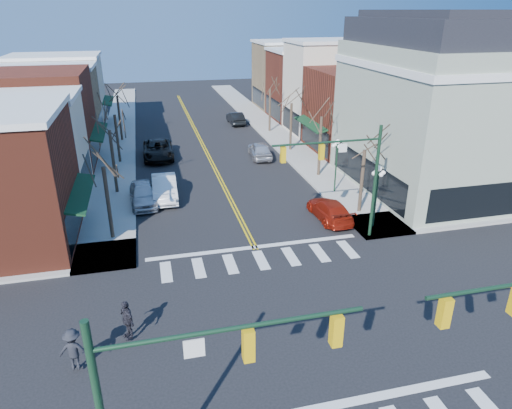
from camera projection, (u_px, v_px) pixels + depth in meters
ground at (295, 327)px, 20.73m from camera, size 160.00×160.00×0.00m
sidewalk_left at (113, 188)px, 36.65m from camera, size 3.50×70.00×0.15m
sidewalk_right at (318, 171)px, 40.48m from camera, size 3.50×70.00×0.15m
bldg_left_stucco_a at (11, 152)px, 33.28m from camera, size 10.00×7.00×7.50m
bldg_left_brick_b at (32, 121)px, 40.22m from camera, size 10.00×9.00×8.50m
bldg_left_tan at (48, 107)px, 47.73m from camera, size 10.00×7.50×7.80m
bldg_left_stucco_b at (59, 93)px, 54.57m from camera, size 10.00×8.00×8.20m
bldg_right_brick_a at (363, 111)px, 45.55m from camera, size 10.00×8.50×8.00m
bldg_right_stucco at (333, 89)px, 52.07m from camera, size 10.00×7.00×10.00m
bldg_right_brick_b at (310, 86)px, 59.07m from camera, size 10.00×8.00×8.50m
bldg_right_tan at (291, 76)px, 66.11m from camera, size 10.00×8.00×9.00m
victorian_corner at (444, 104)px, 34.67m from camera, size 12.25×14.25×13.30m
traffic_mast_near_left at (180, 394)px, 11.06m from camera, size 6.60×0.28×7.20m
traffic_mast_far_right at (348, 169)px, 26.70m from camera, size 6.60×0.28×7.20m
lamppost_corner at (377, 186)px, 28.95m from camera, size 0.36×0.36×4.33m
lamppost_midblock at (337, 157)px, 34.76m from camera, size 0.36×0.36×4.33m
tree_left_a at (108, 204)px, 27.78m from camera, size 0.24×0.24×4.76m
tree_left_b at (114, 163)px, 34.87m from camera, size 0.24×0.24×5.04m
tree_left_c at (117, 139)px, 42.11m from camera, size 0.24×0.24×4.55m
tree_left_d at (120, 119)px, 49.18m from camera, size 0.24×0.24×4.90m
tree_right_a at (362, 182)px, 31.48m from camera, size 0.24×0.24×4.62m
tree_right_b at (320, 147)px, 38.52m from camera, size 0.24×0.24×5.18m
tree_right_c at (291, 127)px, 45.73m from camera, size 0.24×0.24×4.83m
tree_right_d at (270, 111)px, 52.85m from camera, size 0.24×0.24×4.97m
car_left_near at (143, 194)px, 33.53m from camera, size 2.16×4.80×1.60m
car_left_mid at (164, 188)px, 34.57m from camera, size 1.87×5.17×1.69m
car_left_far at (158, 150)px, 44.03m from camera, size 2.86×6.09×1.68m
car_right_near at (330, 210)px, 31.18m from camera, size 2.05×4.80×1.38m
car_right_mid at (260, 150)px, 44.16m from camera, size 2.20×4.79×1.59m
car_right_far at (236, 118)px, 57.26m from camera, size 1.70×4.60×1.50m
pedestrian_dark_a at (127, 319)px, 19.52m from camera, size 0.89×1.17×1.85m
pedestrian_dark_b at (74, 349)px, 17.82m from camera, size 1.27×0.85×1.82m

